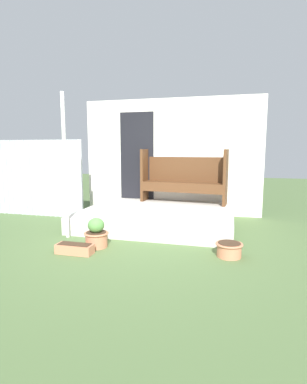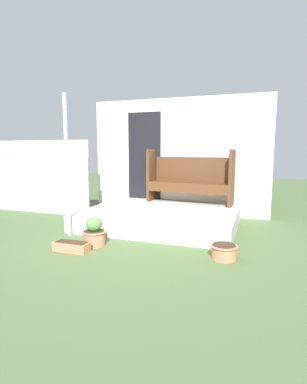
% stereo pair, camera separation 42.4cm
% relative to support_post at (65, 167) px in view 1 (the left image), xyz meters
% --- Properties ---
extents(ground_plane, '(24.00, 24.00, 0.00)m').
position_rel_support_post_xyz_m(ground_plane, '(1.12, 0.07, -1.19)').
color(ground_plane, '#516B3D').
extents(porch_slab, '(2.86, 2.27, 0.31)m').
position_rel_support_post_xyz_m(porch_slab, '(1.27, 1.20, -1.03)').
color(porch_slab, beige).
rests_on(porch_slab, ground_plane).
extents(house_wall, '(4.06, 0.08, 2.60)m').
position_rel_support_post_xyz_m(house_wall, '(1.24, 2.36, 0.11)').
color(house_wall, white).
rests_on(house_wall, ground_plane).
extents(fence_corrugated, '(2.55, 0.05, 1.67)m').
position_rel_support_post_xyz_m(fence_corrugated, '(-1.69, 1.34, -0.35)').
color(fence_corrugated, '#ADB2B7').
rests_on(fence_corrugated, ground_plane).
extents(support_post, '(0.06, 0.06, 2.37)m').
position_rel_support_post_xyz_m(support_post, '(0.00, 0.00, 0.00)').
color(support_post, silver).
rests_on(support_post, ground_plane).
extents(bench, '(1.90, 0.58, 1.17)m').
position_rel_support_post_xyz_m(bench, '(1.63, 2.12, -0.31)').
color(bench, '#54331C').
rests_on(bench, porch_slab).
extents(flower_pot_left, '(0.37, 0.37, 0.45)m').
position_rel_support_post_xyz_m(flower_pot_left, '(0.69, -0.35, -0.99)').
color(flower_pot_left, tan).
rests_on(flower_pot_left, ground_plane).
extents(flower_pot_middle, '(0.38, 0.38, 0.20)m').
position_rel_support_post_xyz_m(flower_pot_middle, '(2.64, -0.27, -1.08)').
color(flower_pot_middle, tan).
rests_on(flower_pot_middle, ground_plane).
extents(planter_box_rect, '(0.53, 0.20, 0.14)m').
position_rel_support_post_xyz_m(planter_box_rect, '(0.52, -0.70, -1.12)').
color(planter_box_rect, tan).
rests_on(planter_box_rect, ground_plane).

